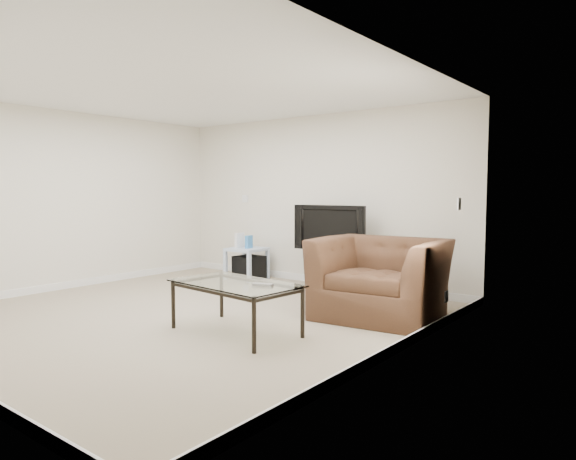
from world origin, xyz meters
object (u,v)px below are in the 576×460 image
Objects in this scene: tv_stand at (333,269)px; recliner at (381,265)px; side_table at (247,264)px; television at (333,227)px; coffee_table at (236,308)px; subwoofer at (249,268)px.

tv_stand is 1.72m from recliner.
recliner is at bearing -17.14° from side_table.
television is 2.61m from coffee_table.
recliner is at bearing 60.20° from coffee_table.
side_table is at bearing 156.14° from recliner.
coffee_table is (0.49, -2.51, -0.03)m from tv_stand.
recliner is (2.76, -0.85, 0.33)m from side_table.
recliner is 1.68m from coffee_table.
recliner is (1.30, -1.05, -0.29)m from television.
coffee_table reaches higher than subwoofer.
recliner is (1.31, -1.08, 0.31)m from tv_stand.
television is (0.00, -0.03, 0.59)m from tv_stand.
side_table is 0.08m from subwoofer.
tv_stand is at bearing 133.73° from recliner.
tv_stand is at bearing 100.99° from coffee_table.
television reaches higher than tv_stand.
tv_stand is at bearing 91.71° from television.
tv_stand is 1.47m from side_table.
side_table and coffee_table have the same top height.
subwoofer is 2.99m from coffee_table.
side_table is at bearing 130.32° from coffee_table.
subwoofer is (-1.42, -0.18, -0.69)m from television.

